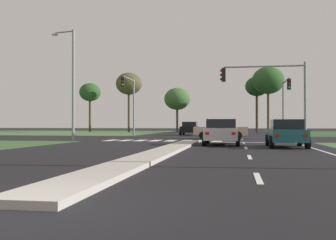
% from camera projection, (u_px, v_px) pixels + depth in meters
% --- Properties ---
extents(ground_plane, '(200.00, 200.00, 0.00)m').
position_uv_depth(ground_plane, '(201.00, 139.00, 35.33)').
color(ground_plane, black).
extents(grass_verge_far_left, '(35.00, 35.00, 0.01)m').
position_uv_depth(grass_verge_far_left, '(50.00, 132.00, 63.69)').
color(grass_verge_far_left, '#476B38').
rests_on(grass_verge_far_left, ground).
extents(median_island_near, '(1.20, 22.00, 0.14)m').
position_uv_depth(median_island_near, '(161.00, 153.00, 16.59)').
color(median_island_near, '#ADA89E').
rests_on(median_island_near, ground).
extents(median_island_far, '(1.20, 36.00, 0.14)m').
position_uv_depth(median_island_far, '(215.00, 132.00, 59.99)').
color(median_island_far, '#ADA89E').
rests_on(median_island_far, ground).
extents(lane_dash_near, '(0.14, 2.00, 0.01)m').
position_uv_depth(lane_dash_near, '(258.00, 178.00, 9.18)').
color(lane_dash_near, silver).
rests_on(lane_dash_near, ground).
extents(lane_dash_second, '(0.14, 2.00, 0.01)m').
position_uv_depth(lane_dash_second, '(250.00, 157.00, 15.10)').
color(lane_dash_second, silver).
rests_on(lane_dash_second, ground).
extents(lane_dash_third, '(0.14, 2.00, 0.01)m').
position_uv_depth(lane_dash_third, '(246.00, 148.00, 21.02)').
color(lane_dash_third, silver).
rests_on(lane_dash_third, ground).
extents(lane_dash_fourth, '(0.14, 2.00, 0.01)m').
position_uv_depth(lane_dash_fourth, '(244.00, 143.00, 26.94)').
color(lane_dash_fourth, silver).
rests_on(lane_dash_fourth, ground).
extents(lane_dash_fifth, '(0.14, 2.00, 0.01)m').
position_uv_depth(lane_dash_fifth, '(242.00, 140.00, 32.85)').
color(lane_dash_fifth, silver).
rests_on(lane_dash_fifth, ground).
extents(edge_line_right, '(0.14, 24.00, 0.01)m').
position_uv_depth(edge_line_right, '(333.00, 154.00, 16.45)').
color(edge_line_right, silver).
rests_on(edge_line_right, ground).
extents(stop_bar_near, '(6.40, 0.50, 0.01)m').
position_uv_depth(stop_bar_near, '(248.00, 142.00, 27.81)').
color(stop_bar_near, silver).
rests_on(stop_bar_near, ground).
extents(crosswalk_bar_near, '(0.70, 2.80, 0.01)m').
position_uv_depth(crosswalk_bar_near, '(111.00, 140.00, 31.26)').
color(crosswalk_bar_near, silver).
rests_on(crosswalk_bar_near, ground).
extents(crosswalk_bar_second, '(0.70, 2.80, 0.01)m').
position_uv_depth(crosswalk_bar_second, '(126.00, 140.00, 31.07)').
color(crosswalk_bar_second, silver).
rests_on(crosswalk_bar_second, ground).
extents(crosswalk_bar_third, '(0.70, 2.80, 0.01)m').
position_uv_depth(crosswalk_bar_third, '(140.00, 140.00, 30.88)').
color(crosswalk_bar_third, silver).
rests_on(crosswalk_bar_third, ground).
extents(crosswalk_bar_fourth, '(0.70, 2.80, 0.01)m').
position_uv_depth(crosswalk_bar_fourth, '(155.00, 141.00, 30.69)').
color(crosswalk_bar_fourth, silver).
rests_on(crosswalk_bar_fourth, ground).
extents(crosswalk_bar_fifth, '(0.70, 2.80, 0.01)m').
position_uv_depth(crosswalk_bar_fifth, '(171.00, 141.00, 30.50)').
color(crosswalk_bar_fifth, silver).
rests_on(crosswalk_bar_fifth, ground).
extents(crosswalk_bar_sixth, '(0.70, 2.80, 0.01)m').
position_uv_depth(crosswalk_bar_sixth, '(186.00, 141.00, 30.31)').
color(crosswalk_bar_sixth, silver).
rests_on(crosswalk_bar_sixth, ground).
extents(crosswalk_bar_seventh, '(0.70, 2.80, 0.01)m').
position_uv_depth(crosswalk_bar_seventh, '(201.00, 141.00, 30.12)').
color(crosswalk_bar_seventh, silver).
rests_on(crosswalk_bar_seventh, ground).
extents(crosswalk_bar_eighth, '(0.70, 2.80, 0.01)m').
position_uv_depth(crosswalk_bar_eighth, '(217.00, 141.00, 29.93)').
color(crosswalk_bar_eighth, silver).
rests_on(crosswalk_bar_eighth, ground).
extents(car_black_near, '(2.01, 4.36, 1.52)m').
position_uv_depth(car_black_near, '(190.00, 128.00, 46.89)').
color(car_black_near, black).
rests_on(car_black_near, ground).
extents(car_silver_second, '(2.09, 4.60, 1.52)m').
position_uv_depth(car_silver_second, '(222.00, 132.00, 24.40)').
color(car_silver_second, '#B7B7BC').
rests_on(car_silver_second, ground).
extents(car_beige_third, '(4.47, 2.09, 1.53)m').
position_uv_depth(car_beige_third, '(220.00, 130.00, 34.40)').
color(car_beige_third, '#BCAD8E').
rests_on(car_beige_third, ground).
extents(car_teal_fourth, '(1.96, 4.15, 1.47)m').
position_uv_depth(car_teal_fourth, '(286.00, 133.00, 21.73)').
color(car_teal_fourth, '#19565B').
rests_on(car_teal_fourth, ground).
extents(traffic_signal_far_left, '(0.32, 4.56, 6.06)m').
position_uv_depth(traffic_signal_far_left, '(130.00, 96.00, 41.59)').
color(traffic_signal_far_left, gray).
rests_on(traffic_signal_far_left, ground).
extents(traffic_signal_near_right, '(5.79, 0.32, 5.43)m').
position_uv_depth(traffic_signal_near_right, '(272.00, 86.00, 27.98)').
color(traffic_signal_near_right, gray).
rests_on(traffic_signal_near_right, ground).
extents(traffic_signal_far_right, '(0.32, 4.94, 5.54)m').
position_uv_depth(traffic_signal_far_right, '(285.00, 97.00, 38.86)').
color(traffic_signal_far_right, gray).
rests_on(traffic_signal_far_right, ground).
extents(street_lamp_second, '(1.98, 0.65, 8.12)m').
position_uv_depth(street_lamp_second, '(71.00, 79.00, 29.96)').
color(street_lamp_second, gray).
rests_on(street_lamp_second, ground).
extents(pedestrian_at_median, '(0.34, 0.34, 1.82)m').
position_uv_depth(pedestrian_at_median, '(208.00, 124.00, 45.97)').
color(pedestrian_at_median, maroon).
rests_on(pedestrian_at_median, median_island_far).
extents(treeline_near, '(3.56, 3.56, 8.16)m').
position_uv_depth(treeline_near, '(90.00, 93.00, 68.81)').
color(treeline_near, '#423323').
rests_on(treeline_near, ground).
extents(treeline_second, '(4.12, 4.12, 9.46)m').
position_uv_depth(treeline_second, '(129.00, 84.00, 65.27)').
color(treeline_second, '#423323').
rests_on(treeline_second, ground).
extents(treeline_third, '(4.26, 4.26, 7.25)m').
position_uv_depth(treeline_third, '(177.00, 99.00, 67.50)').
color(treeline_third, '#423323').
rests_on(treeline_third, ground).
extents(treeline_fourth, '(3.71, 3.71, 8.94)m').
position_uv_depth(treeline_fourth, '(257.00, 87.00, 65.99)').
color(treeline_fourth, '#423323').
rests_on(treeline_fourth, ground).
extents(treeline_fifth, '(4.96, 4.96, 10.17)m').
position_uv_depth(treeline_fifth, '(268.00, 81.00, 63.63)').
color(treeline_fifth, '#423323').
rests_on(treeline_fifth, ground).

